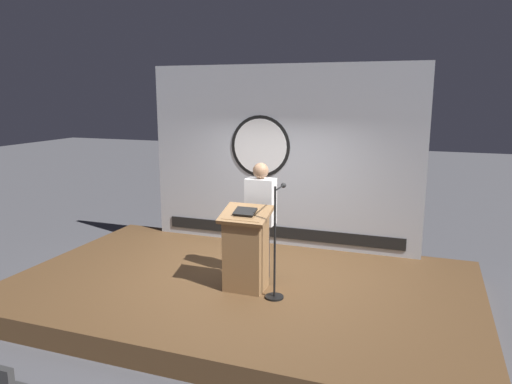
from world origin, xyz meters
name	(u,v)px	position (x,y,z in m)	size (l,w,h in m)	color
ground_plane	(242,301)	(0.00, 0.00, 0.00)	(40.00, 40.00, 0.00)	#4C4C51
stage_platform	(241,291)	(0.00, 0.00, 0.15)	(6.40, 4.00, 0.30)	brown
banner_display	(281,157)	(-0.01, 1.85, 1.82)	(4.70, 0.12, 3.06)	#B2B7C1
podium	(246,250)	(0.15, -0.22, 0.84)	(0.64, 0.49, 1.13)	olive
speaker_person	(261,220)	(0.19, 0.26, 1.14)	(0.40, 0.26, 1.65)	black
microphone_stand	(276,259)	(0.60, -0.32, 0.81)	(0.24, 0.51, 1.47)	black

